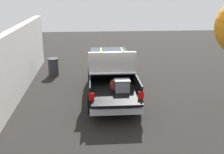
% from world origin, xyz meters
% --- Properties ---
extents(ground_plane, '(40.00, 40.00, 0.00)m').
position_xyz_m(ground_plane, '(0.00, 0.00, 0.00)').
color(ground_plane, black).
extents(pickup_truck, '(6.05, 2.06, 2.23)m').
position_xyz_m(pickup_truck, '(0.36, -0.00, 0.94)').
color(pickup_truck, black).
rests_on(pickup_truck, ground_plane).
extents(building_facade, '(9.74, 0.36, 3.01)m').
position_xyz_m(building_facade, '(1.72, 4.17, 1.51)').
color(building_facade, silver).
rests_on(building_facade, ground_plane).
extents(trash_can, '(0.60, 0.60, 0.98)m').
position_xyz_m(trash_can, '(3.41, 2.97, 0.50)').
color(trash_can, '#2D2D33').
rests_on(trash_can, ground_plane).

